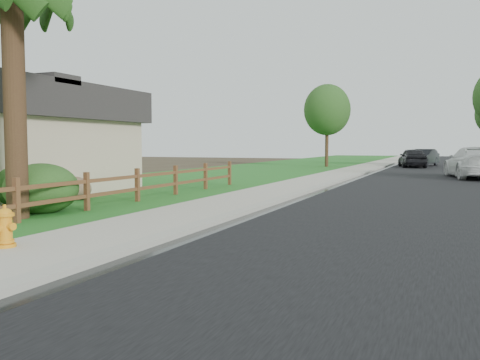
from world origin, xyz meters
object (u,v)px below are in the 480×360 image
at_px(dark_car_mid, 413,158).
at_px(white_suv, 474,163).
at_px(ranch_fence, 114,187).
at_px(fire_hydrant, 5,228).

bearing_deg(dark_car_mid, white_suv, 95.03).
relative_size(ranch_fence, dark_car_mid, 3.72).
bearing_deg(ranch_fence, dark_car_mid, 78.60).
bearing_deg(white_suv, fire_hydrant, 61.03).
relative_size(fire_hydrant, dark_car_mid, 0.16).
height_order(white_suv, dark_car_mid, white_suv).
xyz_separation_m(ranch_fence, white_suv, (10.26, 18.03, 0.25)).
height_order(ranch_fence, fire_hydrant, ranch_fence).
bearing_deg(ranch_fence, fire_hydrant, -70.36).
relative_size(white_suv, dark_car_mid, 1.29).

